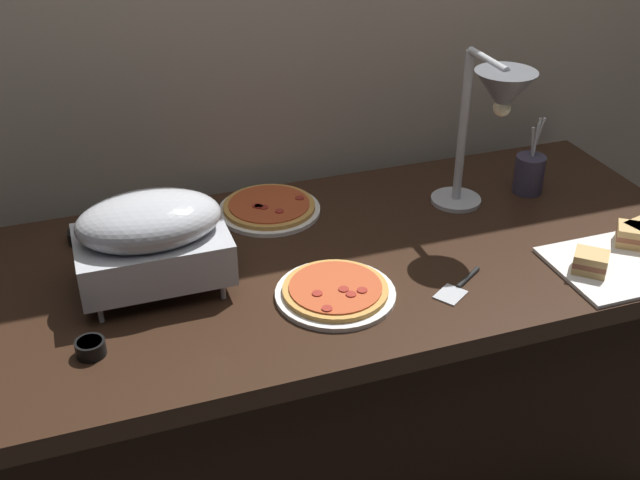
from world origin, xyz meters
name	(u,v)px	position (x,y,z in m)	size (l,w,h in m)	color
ground_plane	(337,468)	(0.00, 0.00, 0.00)	(8.00, 8.00, 0.00)	#38332D
back_wall	(279,26)	(0.00, 0.50, 1.20)	(4.40, 0.04, 2.40)	tan
buffet_table	(339,369)	(0.00, 0.00, 0.39)	(1.90, 0.84, 0.76)	black
chafing_dish	(151,238)	(-0.46, 0.00, 0.90)	(0.34, 0.23, 0.24)	#B7BABF
heat_lamp	(495,105)	(0.40, 0.01, 1.10)	(0.15, 0.32, 0.44)	#B7BABF
pizza_plate_front	(335,292)	(-0.08, -0.17, 0.77)	(0.28, 0.28, 0.03)	white
pizza_plate_center	(269,208)	(-0.11, 0.27, 0.77)	(0.28, 0.28, 0.03)	white
sandwich_platter	(634,256)	(0.66, -0.27, 0.78)	(0.40, 0.27, 0.06)	white
sauce_cup_near	(90,347)	(-0.63, -0.20, 0.78)	(0.06, 0.06, 0.03)	black
sauce_cup_far	(82,236)	(-0.61, 0.27, 0.78)	(0.07, 0.07, 0.03)	black
utensil_holder	(529,173)	(0.62, 0.14, 0.82)	(0.08, 0.08, 0.22)	#383347
serving_spatula	(459,286)	(0.21, -0.23, 0.76)	(0.16, 0.12, 0.01)	#B7BABF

